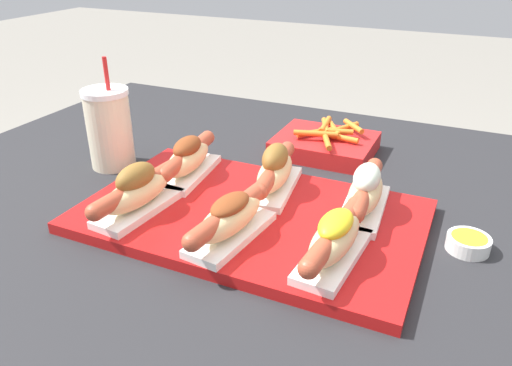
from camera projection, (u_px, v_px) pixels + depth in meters
name	position (u px, v px, depth m)	size (l,w,h in m)	color
serving_tray	(251.00, 216.00, 0.78)	(0.52, 0.32, 0.02)	#B71414
hot_dog_0	(137.00, 191.00, 0.76)	(0.07, 0.20, 0.08)	white
hot_dog_1	(231.00, 218.00, 0.69)	(0.08, 0.20, 0.06)	white
hot_dog_2	(335.00, 238.00, 0.65)	(0.07, 0.20, 0.07)	white
hot_dog_3	(188.00, 158.00, 0.87)	(0.08, 0.20, 0.07)	white
hot_dog_4	(275.00, 171.00, 0.82)	(0.08, 0.20, 0.08)	white
hot_dog_5	(365.00, 191.00, 0.76)	(0.07, 0.20, 0.08)	white
sauce_bowl	(468.00, 243.00, 0.71)	(0.06, 0.06, 0.02)	white
drink_cup	(109.00, 128.00, 0.94)	(0.09, 0.09, 0.21)	beige
fries_basket	(325.00, 144.00, 1.02)	(0.19, 0.16, 0.06)	red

